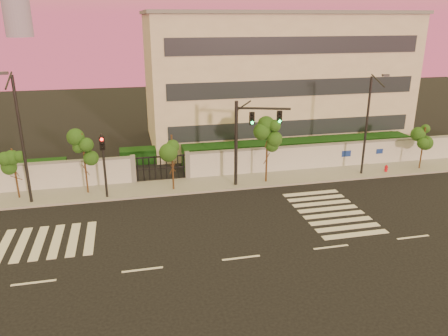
{
  "coord_description": "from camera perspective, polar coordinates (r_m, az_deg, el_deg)",
  "views": [
    {
      "loc": [
        -5.22,
        -18.96,
        11.71
      ],
      "look_at": [
        0.47,
        6.0,
        2.83
      ],
      "focal_mm": 35.0,
      "sensor_mm": 36.0,
      "label": 1
    }
  ],
  "objects": [
    {
      "name": "ground",
      "position": [
        22.89,
        2.25,
        -11.66
      ],
      "size": [
        120.0,
        120.0,
        0.0
      ],
      "primitive_type": "plane",
      "color": "black",
      "rests_on": "ground"
    },
    {
      "name": "sidewalk",
      "position": [
        32.1,
        -2.6,
        -2.14
      ],
      "size": [
        60.0,
        3.0,
        0.15
      ],
      "primitive_type": "cube",
      "color": "gray",
      "rests_on": "ground"
    },
    {
      "name": "perimeter_wall",
      "position": [
        33.17,
        -2.91,
        0.4
      ],
      "size": [
        60.0,
        0.36,
        2.2
      ],
      "color": "#B8BBC0",
      "rests_on": "ground"
    },
    {
      "name": "hedge_row",
      "position": [
        35.99,
        -2.0,
        1.5
      ],
      "size": [
        41.0,
        4.25,
        1.8
      ],
      "color": "black",
      "rests_on": "ground"
    },
    {
      "name": "institutional_building",
      "position": [
        43.7,
        6.4,
        11.72
      ],
      "size": [
        24.4,
        12.4,
        12.25
      ],
      "color": "beige",
      "rests_on": "ground"
    },
    {
      "name": "road_markings",
      "position": [
        25.81,
        -3.36,
        -7.86
      ],
      "size": [
        57.0,
        7.62,
        0.02
      ],
      "color": "silver",
      "rests_on": "ground"
    },
    {
      "name": "street_tree_b",
      "position": [
        31.89,
        -25.74,
        0.69
      ],
      "size": [
        1.4,
        1.12,
        3.61
      ],
      "color": "#382314",
      "rests_on": "ground"
    },
    {
      "name": "street_tree_c",
      "position": [
        30.9,
        -17.84,
        2.26
      ],
      "size": [
        1.44,
        1.14,
        4.38
      ],
      "color": "#382314",
      "rests_on": "ground"
    },
    {
      "name": "street_tree_d",
      "position": [
        30.3,
        -6.76,
        2.36
      ],
      "size": [
        1.59,
        1.27,
        4.12
      ],
      "color": "#382314",
      "rests_on": "ground"
    },
    {
      "name": "street_tree_e",
      "position": [
        31.59,
        5.71,
        3.98
      ],
      "size": [
        1.64,
        1.31,
        4.76
      ],
      "color": "#382314",
      "rests_on": "ground"
    },
    {
      "name": "street_tree_f",
      "position": [
        38.03,
        24.64,
        3.53
      ],
      "size": [
        1.43,
        1.14,
        3.54
      ],
      "color": "#382314",
      "rests_on": "ground"
    },
    {
      "name": "traffic_signal_main",
      "position": [
        30.87,
        3.03,
        4.58
      ],
      "size": [
        3.9,
        1.31,
        6.28
      ],
      "rotation": [
        0.0,
        0.0,
        -0.31
      ],
      "color": "black",
      "rests_on": "ground"
    },
    {
      "name": "traffic_signal_secondary",
      "position": [
        29.83,
        -15.45,
        1.21
      ],
      "size": [
        0.35,
        0.34,
        4.55
      ],
      "rotation": [
        0.0,
        0.0,
        -0.16
      ],
      "color": "black",
      "rests_on": "ground"
    },
    {
      "name": "streetlight_west",
      "position": [
        30.07,
        -25.05,
        3.97
      ],
      "size": [
        0.53,
        2.12,
        8.83
      ],
      "color": "black",
      "rests_on": "ground"
    },
    {
      "name": "streetlight_east",
      "position": [
        34.51,
        18.3,
        5.79
      ],
      "size": [
        0.48,
        1.92,
        7.98
      ],
      "color": "black",
      "rests_on": "ground"
    },
    {
      "name": "fire_hydrant",
      "position": [
        36.71,
        20.41,
        -0.14
      ],
      "size": [
        0.27,
        0.26,
        0.7
      ],
      "rotation": [
        0.0,
        0.0,
        -0.22
      ],
      "color": "red",
      "rests_on": "ground"
    }
  ]
}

